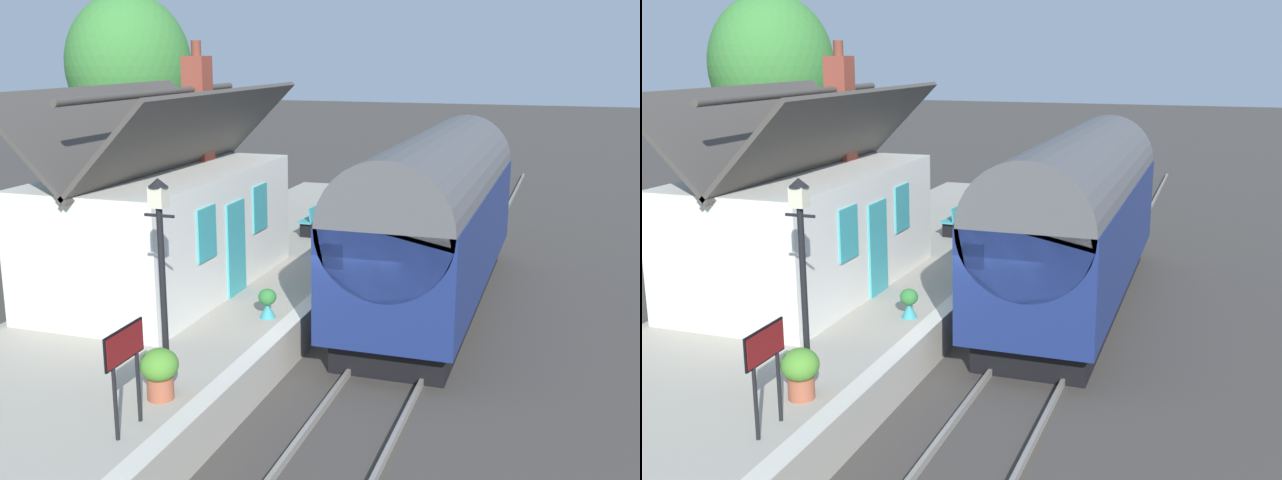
{
  "view_description": "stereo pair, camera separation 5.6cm",
  "coord_description": "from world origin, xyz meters",
  "views": [
    {
      "loc": [
        -13.97,
        -4.09,
        6.18
      ],
      "look_at": [
        2.73,
        1.5,
        1.85
      ],
      "focal_mm": 43.28,
      "sensor_mm": 36.0,
      "label": 1
    },
    {
      "loc": [
        -13.96,
        -4.14,
        6.18
      ],
      "look_at": [
        2.73,
        1.5,
        1.85
      ],
      "focal_mm": 43.28,
      "sensor_mm": 36.0,
      "label": 2
    }
  ],
  "objects": [
    {
      "name": "ground_plane",
      "position": [
        0.0,
        0.0,
        0.0
      ],
      "size": [
        160.0,
        160.0,
        0.0
      ],
      "primitive_type": "plane",
      "color": "#423D38"
    },
    {
      "name": "platform",
      "position": [
        0.0,
        3.82,
        0.42
      ],
      "size": [
        32.0,
        5.64,
        0.85
      ],
      "primitive_type": "cube",
      "color": "#A39B8C",
      "rests_on": "ground"
    },
    {
      "name": "platform_edge_coping",
      "position": [
        0.0,
        1.18,
        0.86
      ],
      "size": [
        32.0,
        0.36,
        0.02
      ],
      "primitive_type": "cube",
      "color": "beige",
      "rests_on": "platform"
    },
    {
      "name": "rail_near",
      "position": [
        0.0,
        -1.62,
        0.07
      ],
      "size": [
        52.0,
        0.08,
        0.14
      ],
      "primitive_type": "cube",
      "color": "gray",
      "rests_on": "ground"
    },
    {
      "name": "rail_far",
      "position": [
        0.0,
        -0.18,
        0.07
      ],
      "size": [
        52.0,
        0.08,
        0.14
      ],
      "primitive_type": "cube",
      "color": "gray",
      "rests_on": "ground"
    },
    {
      "name": "train",
      "position": [
        4.31,
        -0.9,
        2.22
      ],
      "size": [
        10.62,
        2.73,
        4.32
      ],
      "color": "black",
      "rests_on": "ground"
    },
    {
      "name": "station_building",
      "position": [
        1.18,
        4.69,
        2.37
      ],
      "size": [
        7.3,
        3.66,
        5.57
      ],
      "color": "silver",
      "rests_on": "platform"
    },
    {
      "name": "bench_near_building",
      "position": [
        7.33,
        3.2,
        1.32
      ],
      "size": [
        1.42,
        0.49,
        0.88
      ],
      "color": "teal",
      "rests_on": "platform"
    },
    {
      "name": "bench_mid_platform",
      "position": [
        10.83,
        3.12,
        1.32
      ],
      "size": [
        1.42,
        0.49,
        0.88
      ],
      "color": "teal",
      "rests_on": "platform"
    },
    {
      "name": "planter_edge_far",
      "position": [
        -0.08,
        1.7,
        1.16
      ],
      "size": [
        0.37,
        0.37,
        0.65
      ],
      "color": "teal",
      "rests_on": "platform"
    },
    {
      "name": "planter_corner_building",
      "position": [
        -4.14,
        1.85,
        1.32
      ],
      "size": [
        0.61,
        0.61,
        0.83
      ],
      "color": "#9E5138",
      "rests_on": "platform"
    },
    {
      "name": "planter_edge_near",
      "position": [
        7.93,
        2.26,
        1.14
      ],
      "size": [
        0.78,
        0.32,
        0.61
      ],
      "color": "#9E5138",
      "rests_on": "platform"
    },
    {
      "name": "lamp_post_platform",
      "position": [
        -3.87,
        1.88,
        3.29
      ],
      "size": [
        0.32,
        0.5,
        3.47
      ],
      "color": "black",
      "rests_on": "platform"
    },
    {
      "name": "station_sign_board",
      "position": [
        -5.21,
        1.75,
        2.04
      ],
      "size": [
        0.96,
        0.06,
        1.57
      ],
      "color": "black",
      "rests_on": "platform"
    },
    {
      "name": "tree_mid_background",
      "position": [
        7.82,
        9.57,
        5.71
      ],
      "size": [
        4.35,
        3.75,
        7.98
      ],
      "color": "#4C3828",
      "rests_on": "ground"
    }
  ]
}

